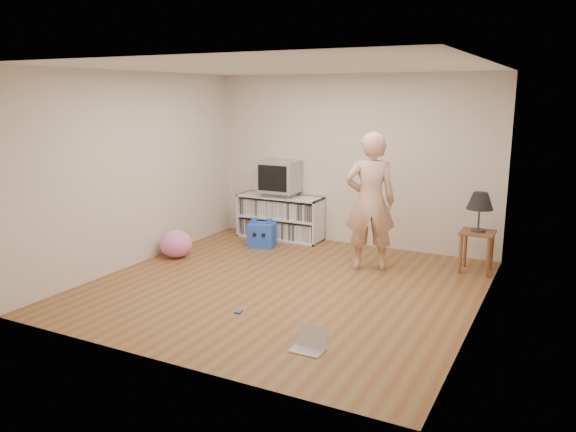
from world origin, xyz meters
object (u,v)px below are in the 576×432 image
(dvd_deck, at_px, (280,194))
(side_table, at_px, (477,241))
(media_unit, at_px, (281,217))
(laptop, at_px, (310,343))
(table_lamp, at_px, (480,202))
(plush_pink, at_px, (176,244))
(person, at_px, (370,202))
(plush_blue, at_px, (262,234))
(crt_tv, at_px, (280,176))

(dvd_deck, height_order, side_table, dvd_deck)
(media_unit, distance_m, laptop, 4.08)
(table_lamp, relative_size, plush_pink, 1.11)
(person, xyz_separation_m, plush_blue, (-1.83, 0.32, -0.73))
(plush_blue, bearing_deg, side_table, -9.48)
(dvd_deck, distance_m, crt_tv, 0.29)
(dvd_deck, xyz_separation_m, crt_tv, (0.00, -0.00, 0.29))
(laptop, distance_m, plush_pink, 3.48)
(side_table, relative_size, laptop, 1.82)
(crt_tv, relative_size, laptop, 1.98)
(side_table, relative_size, person, 0.30)
(side_table, height_order, plush_pink, side_table)
(plush_pink, bearing_deg, table_lamp, 17.79)
(crt_tv, height_order, plush_blue, crt_tv)
(side_table, bearing_deg, plush_pink, -162.21)
(laptop, xyz_separation_m, plush_blue, (-2.15, 2.87, 0.13))
(crt_tv, relative_size, table_lamp, 1.17)
(table_lamp, xyz_separation_m, plush_blue, (-3.13, -0.21, -0.75))
(dvd_deck, relative_size, person, 0.25)
(table_lamp, relative_size, plush_blue, 1.15)
(media_unit, xyz_separation_m, person, (1.81, -0.91, 0.57))
(plush_blue, bearing_deg, plush_pink, -140.69)
(person, bearing_deg, table_lamp, 177.39)
(plush_blue, xyz_separation_m, plush_pink, (-0.81, -1.06, 0.01))
(side_table, bearing_deg, dvd_deck, 173.23)
(crt_tv, height_order, table_lamp, crt_tv)
(table_lamp, relative_size, laptop, 1.70)
(media_unit, xyz_separation_m, plush_blue, (-0.01, -0.59, -0.16))
(side_table, distance_m, laptop, 3.25)
(side_table, bearing_deg, plush_blue, -176.23)
(media_unit, bearing_deg, crt_tv, -90.00)
(dvd_deck, height_order, table_lamp, table_lamp)
(table_lamp, bearing_deg, person, -158.01)
(media_unit, relative_size, plush_pink, 3.03)
(crt_tv, bearing_deg, person, -26.19)
(crt_tv, height_order, person, person)
(laptop, bearing_deg, plush_pink, 148.79)
(media_unit, height_order, table_lamp, table_lamp)
(dvd_deck, bearing_deg, crt_tv, -90.00)
(dvd_deck, bearing_deg, plush_blue, -91.42)
(person, height_order, plush_blue, person)
(person, distance_m, plush_blue, 1.99)
(dvd_deck, xyz_separation_m, laptop, (2.14, -3.45, -0.68))
(media_unit, distance_m, plush_blue, 0.61)
(dvd_deck, distance_m, plush_pink, 1.91)
(crt_tv, relative_size, person, 0.33)
(dvd_deck, relative_size, plush_pink, 0.97)
(dvd_deck, height_order, plush_pink, dvd_deck)
(laptop, relative_size, plush_blue, 0.67)
(media_unit, relative_size, person, 0.76)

